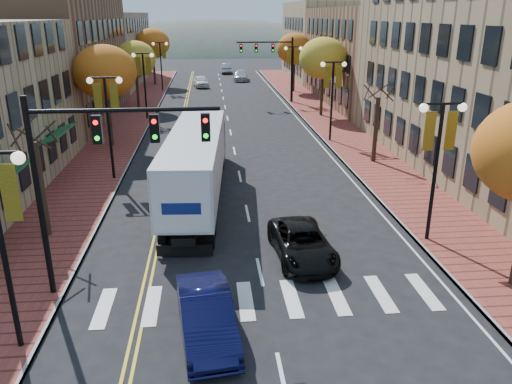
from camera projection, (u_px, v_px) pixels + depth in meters
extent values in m
plane|color=black|center=(273.00, 334.00, 15.42)|extent=(200.00, 200.00, 0.00)
cube|color=brown|center=(129.00, 123.00, 45.04)|extent=(4.00, 85.00, 0.15)
cube|color=brown|center=(324.00, 119.00, 46.66)|extent=(4.00, 85.00, 0.15)
cube|color=brown|center=(40.00, 58.00, 45.78)|extent=(12.00, 24.00, 11.00)
cube|color=#9E8966|center=(97.00, 49.00, 69.46)|extent=(12.00, 26.00, 9.50)
cube|color=brown|center=(392.00, 56.00, 54.75)|extent=(15.00, 24.00, 10.00)
cube|color=#9E8966|center=(341.00, 41.00, 75.20)|extent=(15.00, 20.00, 11.00)
cylinder|color=#382619|center=(42.00, 190.00, 21.35)|extent=(0.28, 0.28, 4.20)
cylinder|color=#382619|center=(109.00, 112.00, 36.23)|extent=(0.28, 0.28, 4.90)
ellipsoid|color=#CA6B17|center=(105.00, 72.00, 35.26)|extent=(4.48, 4.48, 3.81)
cylinder|color=#382619|center=(137.00, 85.00, 51.28)|extent=(0.28, 0.28, 4.55)
ellipsoid|color=gold|center=(135.00, 59.00, 50.39)|extent=(4.16, 4.16, 3.54)
cylinder|color=#382619|center=(154.00, 66.00, 68.07)|extent=(0.28, 0.28, 5.04)
ellipsoid|color=#CA6B17|center=(152.00, 43.00, 67.07)|extent=(4.61, 4.61, 3.92)
cylinder|color=#382619|center=(376.00, 130.00, 32.34)|extent=(0.28, 0.28, 4.20)
cylinder|color=#382619|center=(322.00, 89.00, 47.21)|extent=(0.28, 0.28, 4.90)
ellipsoid|color=gold|center=(323.00, 58.00, 46.25)|extent=(4.48, 4.48, 3.81)
cylinder|color=#382619|center=(294.00, 72.00, 62.23)|extent=(0.28, 0.28, 4.76)
ellipsoid|color=#CA6B17|center=(294.00, 49.00, 61.29)|extent=(4.35, 4.35, 3.70)
cylinder|color=black|center=(5.00, 258.00, 13.74)|extent=(0.16, 0.16, 6.00)
sphere|color=#FFF2CC|center=(18.00, 158.00, 12.85)|extent=(0.36, 0.36, 0.36)
cube|color=gold|center=(10.00, 193.00, 13.14)|extent=(0.45, 0.03, 1.60)
cylinder|color=black|center=(109.00, 131.00, 28.73)|extent=(0.16, 0.16, 6.00)
cylinder|color=black|center=(104.00, 78.00, 27.72)|extent=(1.60, 0.10, 0.10)
sphere|color=#FFF2CC|center=(90.00, 81.00, 27.70)|extent=(0.36, 0.36, 0.36)
sphere|color=#FFF2CC|center=(119.00, 80.00, 27.84)|extent=(0.36, 0.36, 0.36)
cube|color=gold|center=(98.00, 98.00, 28.05)|extent=(0.45, 0.03, 1.60)
cube|color=gold|center=(114.00, 97.00, 28.13)|extent=(0.45, 0.03, 1.60)
cylinder|color=black|center=(145.00, 87.00, 45.60)|extent=(0.16, 0.16, 6.00)
cylinder|color=black|center=(142.00, 53.00, 44.59)|extent=(1.60, 0.10, 0.10)
sphere|color=#FFF2CC|center=(133.00, 55.00, 44.56)|extent=(0.36, 0.36, 0.36)
sphere|color=#FFF2CC|center=(152.00, 55.00, 44.71)|extent=(0.36, 0.36, 0.36)
cube|color=gold|center=(138.00, 66.00, 44.92)|extent=(0.45, 0.03, 1.60)
cube|color=gold|center=(148.00, 66.00, 45.00)|extent=(0.45, 0.03, 1.60)
cylinder|color=black|center=(161.00, 67.00, 62.47)|extent=(0.16, 0.16, 6.00)
cylinder|color=black|center=(160.00, 42.00, 61.45)|extent=(1.60, 0.10, 0.10)
sphere|color=#FFF2CC|center=(153.00, 44.00, 61.43)|extent=(0.36, 0.36, 0.36)
sphere|color=#FFF2CC|center=(166.00, 44.00, 61.58)|extent=(0.36, 0.36, 0.36)
cube|color=gold|center=(157.00, 52.00, 61.78)|extent=(0.45, 0.03, 1.60)
cube|color=gold|center=(164.00, 52.00, 61.87)|extent=(0.45, 0.03, 1.60)
cylinder|color=black|center=(435.00, 176.00, 20.70)|extent=(0.16, 0.16, 6.00)
cylinder|color=black|center=(444.00, 104.00, 19.69)|extent=(1.60, 0.10, 0.10)
sphere|color=#FFF2CC|center=(424.00, 108.00, 19.67)|extent=(0.36, 0.36, 0.36)
sphere|color=#FFF2CC|center=(463.00, 107.00, 19.81)|extent=(0.36, 0.36, 0.36)
cube|color=gold|center=(429.00, 131.00, 20.02)|extent=(0.45, 0.03, 1.60)
cube|color=gold|center=(451.00, 131.00, 20.10)|extent=(0.45, 0.03, 1.60)
cylinder|color=black|center=(332.00, 103.00, 37.57)|extent=(0.16, 0.16, 6.00)
cylinder|color=black|center=(334.00, 62.00, 36.56)|extent=(1.60, 0.10, 0.10)
sphere|color=#FFF2CC|center=(323.00, 64.00, 36.54)|extent=(0.36, 0.36, 0.36)
sphere|color=#FFF2CC|center=(344.00, 64.00, 36.68)|extent=(0.36, 0.36, 0.36)
cube|color=gold|center=(327.00, 77.00, 36.89)|extent=(0.45, 0.03, 1.60)
cube|color=gold|center=(339.00, 77.00, 36.97)|extent=(0.45, 0.03, 1.60)
cylinder|color=black|center=(293.00, 75.00, 54.44)|extent=(0.16, 0.16, 6.00)
cylinder|color=black|center=(293.00, 47.00, 53.43)|extent=(1.60, 0.10, 0.10)
sphere|color=#FFF2CC|center=(286.00, 48.00, 53.41)|extent=(0.36, 0.36, 0.36)
sphere|color=#FFF2CC|center=(301.00, 48.00, 53.55)|extent=(0.36, 0.36, 0.36)
cube|color=gold|center=(289.00, 57.00, 53.76)|extent=(0.45, 0.03, 1.60)
cube|color=gold|center=(297.00, 57.00, 53.84)|extent=(0.45, 0.03, 1.60)
cylinder|color=black|center=(40.00, 203.00, 16.39)|extent=(0.20, 0.20, 7.00)
cylinder|color=black|center=(124.00, 110.00, 15.64)|extent=(6.00, 0.14, 0.14)
cube|color=black|center=(97.00, 130.00, 15.77)|extent=(0.30, 0.25, 0.90)
sphere|color=#FF0C0C|center=(95.00, 123.00, 15.55)|extent=(0.16, 0.16, 0.16)
cube|color=black|center=(155.00, 128.00, 15.93)|extent=(0.30, 0.25, 0.90)
sphere|color=#FF0C0C|center=(154.00, 122.00, 15.71)|extent=(0.16, 0.16, 0.16)
cube|color=black|center=(206.00, 127.00, 16.07)|extent=(0.30, 0.25, 0.90)
sphere|color=#FF0C0C|center=(205.00, 121.00, 15.86)|extent=(0.16, 0.16, 0.16)
cylinder|color=black|center=(292.00, 71.00, 54.26)|extent=(0.20, 0.20, 7.00)
cylinder|color=black|center=(265.00, 42.00, 52.98)|extent=(6.00, 0.14, 0.14)
cube|color=black|center=(273.00, 48.00, 53.26)|extent=(0.30, 0.25, 0.90)
sphere|color=#FF0C0C|center=(273.00, 46.00, 53.05)|extent=(0.16, 0.16, 0.16)
cube|color=black|center=(256.00, 48.00, 53.10)|extent=(0.30, 0.25, 0.90)
sphere|color=#FF0C0C|center=(256.00, 46.00, 52.89)|extent=(0.16, 0.16, 0.16)
cube|color=black|center=(241.00, 48.00, 52.96)|extent=(0.30, 0.25, 0.90)
sphere|color=#FF0C0C|center=(241.00, 46.00, 52.74)|extent=(0.16, 0.16, 0.16)
cube|color=black|center=(197.00, 191.00, 25.54)|extent=(1.80, 12.39, 0.33)
cube|color=silver|center=(195.00, 159.00, 24.98)|extent=(3.32, 12.49, 2.66)
cube|color=black|center=(206.00, 141.00, 32.44)|extent=(2.57, 3.01, 2.38)
cylinder|color=black|center=(163.00, 237.00, 20.98)|extent=(0.40, 0.97, 0.95)
cylinder|color=black|center=(211.00, 237.00, 21.03)|extent=(0.40, 0.97, 0.95)
cylinder|color=black|center=(167.00, 227.00, 22.05)|extent=(0.40, 0.97, 0.95)
cylinder|color=black|center=(212.00, 226.00, 22.10)|extent=(0.40, 0.97, 0.95)
cylinder|color=black|center=(190.00, 162.00, 31.71)|extent=(0.40, 0.97, 0.95)
cylinder|color=black|center=(221.00, 161.00, 31.76)|extent=(0.40, 0.97, 0.95)
cylinder|color=black|center=(193.00, 153.00, 33.68)|extent=(0.40, 0.97, 0.95)
cylinder|color=black|center=(223.00, 153.00, 33.73)|extent=(0.40, 0.97, 0.95)
imported|color=#0E0F38|center=(206.00, 316.00, 15.10)|extent=(2.08, 4.60, 1.47)
imported|color=black|center=(302.00, 243.00, 20.07)|extent=(2.44, 4.80, 1.30)
imported|color=white|center=(201.00, 81.00, 67.16)|extent=(2.34, 4.60, 1.50)
imported|color=#B2B2BA|center=(241.00, 75.00, 73.62)|extent=(2.37, 5.23, 1.49)
imported|color=#B8BAC1|center=(226.00, 68.00, 82.96)|extent=(1.85, 4.95, 1.61)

